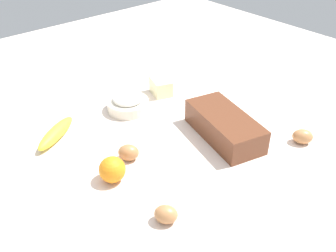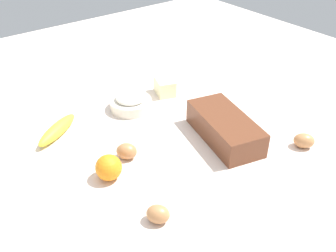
{
  "view_description": "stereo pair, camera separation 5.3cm",
  "coord_description": "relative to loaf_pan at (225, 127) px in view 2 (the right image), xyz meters",
  "views": [
    {
      "loc": [
        0.76,
        -0.65,
        0.71
      ],
      "look_at": [
        0.0,
        0.0,
        0.04
      ],
      "focal_mm": 40.97,
      "sensor_mm": 36.0,
      "label": 1
    },
    {
      "loc": [
        0.79,
        -0.61,
        0.71
      ],
      "look_at": [
        0.0,
        0.0,
        0.04
      ],
      "focal_mm": 40.97,
      "sensor_mm": 36.0,
      "label": 2
    }
  ],
  "objects": [
    {
      "name": "egg_near_butter",
      "position": [
        0.15,
        -0.37,
        -0.02
      ],
      "size": [
        0.07,
        0.07,
        0.05
      ],
      "primitive_type": "ellipsoid",
      "rotation": [
        0.0,
        1.57,
        0.66
      ],
      "color": "#B27849",
      "rests_on": "ground_plane"
    },
    {
      "name": "egg_loose",
      "position": [
        -0.1,
        -0.3,
        -0.02
      ],
      "size": [
        0.08,
        0.08,
        0.05
      ],
      "primitive_type": "ellipsoid",
      "rotation": [
        0.0,
        1.57,
        0.79
      ],
      "color": "#AF7647",
      "rests_on": "ground_plane"
    },
    {
      "name": "flour_bowl",
      "position": [
        -0.33,
        -0.13,
        -0.01
      ],
      "size": [
        0.15,
        0.15,
        0.06
      ],
      "color": "silver",
      "rests_on": "ground_plane"
    },
    {
      "name": "banana",
      "position": [
        -0.34,
        -0.41,
        -0.02
      ],
      "size": [
        0.14,
        0.18,
        0.04
      ],
      "primitive_type": "ellipsoid",
      "rotation": [
        0.0,
        0.0,
        5.27
      ],
      "color": "yellow",
      "rests_on": "ground_plane"
    },
    {
      "name": "butter_block",
      "position": [
        -0.35,
        0.03,
        -0.01
      ],
      "size": [
        0.11,
        0.09,
        0.06
      ],
      "primitive_type": "cube",
      "rotation": [
        0.0,
        0.0,
        -0.33
      ],
      "color": "#F4EDB2",
      "rests_on": "ground_plane"
    },
    {
      "name": "orange_fruit",
      "position": [
        -0.06,
        -0.38,
        -0.01
      ],
      "size": [
        0.07,
        0.07,
        0.07
      ],
      "primitive_type": "sphere",
      "color": "orange",
      "rests_on": "ground_plane"
    },
    {
      "name": "egg_beside_bowl",
      "position": [
        0.18,
        0.16,
        -0.02
      ],
      "size": [
        0.08,
        0.08,
        0.05
      ],
      "primitive_type": "ellipsoid",
      "rotation": [
        0.0,
        1.57,
        0.71
      ],
      "color": "#B77C4B",
      "rests_on": "ground_plane"
    },
    {
      "name": "ground_plane",
      "position": [
        -0.11,
        -0.14,
        -0.05
      ],
      "size": [
        2.4,
        2.4,
        0.02
      ],
      "primitive_type": "cube",
      "color": "beige"
    },
    {
      "name": "loaf_pan",
      "position": [
        0.0,
        0.0,
        0.0
      ],
      "size": [
        0.3,
        0.19,
        0.08
      ],
      "rotation": [
        0.0,
        0.0,
        -0.25
      ],
      "color": "brown",
      "rests_on": "ground_plane"
    }
  ]
}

